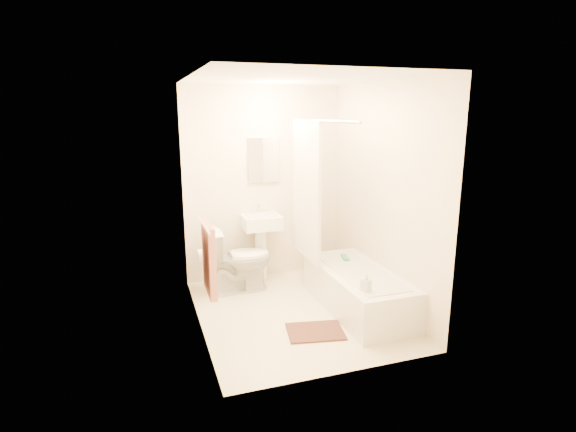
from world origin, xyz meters
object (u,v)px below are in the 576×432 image
object	(u,v)px
sink	(261,245)
soap_bottle	(366,283)
bathtub	(358,290)
toilet	(238,259)
bath_mat	(315,331)

from	to	relation	value
sink	soap_bottle	world-z (taller)	sink
sink	bathtub	bearing A→B (deg)	-57.56
toilet	bath_mat	size ratio (longest dim) A/B	1.46
toilet	sink	bearing A→B (deg)	-55.67
bathtub	sink	bearing A→B (deg)	122.35
sink	bath_mat	world-z (taller)	sink
bath_mat	soap_bottle	world-z (taller)	soap_bottle
bath_mat	toilet	bearing A→B (deg)	110.34
sink	soap_bottle	bearing A→B (deg)	-71.61
soap_bottle	toilet	bearing A→B (deg)	122.79
sink	soap_bottle	xyz separation A→B (m)	(0.56, -1.70, 0.06)
toilet	soap_bottle	world-z (taller)	toilet
bathtub	soap_bottle	size ratio (longest dim) A/B	8.69
bath_mat	soap_bottle	xyz separation A→B (m)	(0.45, -0.15, 0.51)
bathtub	bath_mat	xyz separation A→B (m)	(-0.64, -0.36, -0.20)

